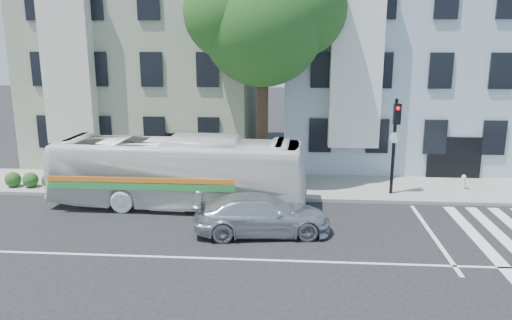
# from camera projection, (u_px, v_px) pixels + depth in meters

# --- Properties ---
(ground) EXTENTS (120.00, 120.00, 0.00)m
(ground) POSITION_uv_depth(u_px,v_px,m) (245.00, 260.00, 15.88)
(ground) COLOR black
(ground) RESTS_ON ground
(sidewalk_far) EXTENTS (80.00, 4.00, 0.15)m
(sidewalk_far) POSITION_uv_depth(u_px,v_px,m) (261.00, 186.00, 23.62)
(sidewalk_far) COLOR gray
(sidewalk_far) RESTS_ON ground
(building_left) EXTENTS (12.00, 10.00, 11.00)m
(building_left) POSITION_uv_depth(u_px,v_px,m) (152.00, 63.00, 29.64)
(building_left) COLOR gray
(building_left) RESTS_ON ground
(building_right) EXTENTS (12.00, 10.00, 11.00)m
(building_right) POSITION_uv_depth(u_px,v_px,m) (391.00, 64.00, 28.63)
(building_right) COLOR #A3B8C1
(building_right) RESTS_ON ground
(street_tree) EXTENTS (7.30, 5.90, 11.10)m
(street_tree) POSITION_uv_depth(u_px,v_px,m) (264.00, 17.00, 22.52)
(street_tree) COLOR #2D2116
(street_tree) RESTS_ON ground
(bus) EXTENTS (3.03, 10.76, 2.96)m
(bus) POSITION_uv_depth(u_px,v_px,m) (178.00, 172.00, 20.71)
(bus) COLOR white
(bus) RESTS_ON ground
(sedan) EXTENTS (2.60, 5.12, 1.42)m
(sedan) POSITION_uv_depth(u_px,v_px,m) (262.00, 215.00, 17.90)
(sedan) COLOR silver
(sedan) RESTS_ON ground
(hedge) EXTENTS (8.49, 2.61, 0.70)m
(hedge) POSITION_uv_depth(u_px,v_px,m) (102.00, 181.00, 22.88)
(hedge) COLOR #2E6821
(hedge) RESTS_ON sidewalk_far
(traffic_signal) EXTENTS (0.46, 0.54, 4.38)m
(traffic_signal) POSITION_uv_depth(u_px,v_px,m) (395.00, 135.00, 21.54)
(traffic_signal) COLOR black
(traffic_signal) RESTS_ON ground
(fire_hydrant) EXTENTS (0.38, 0.22, 0.67)m
(fire_hydrant) POSITION_uv_depth(u_px,v_px,m) (463.00, 182.00, 22.85)
(fire_hydrant) COLOR silver
(fire_hydrant) RESTS_ON sidewalk_far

